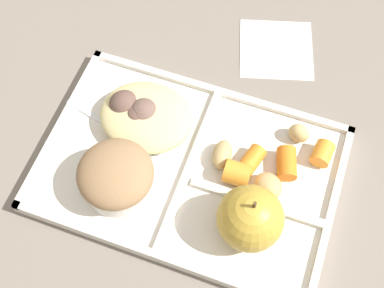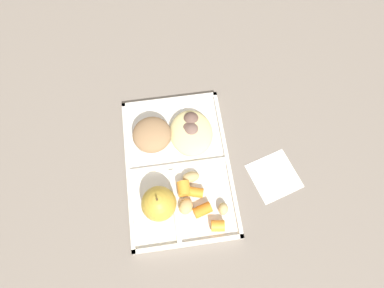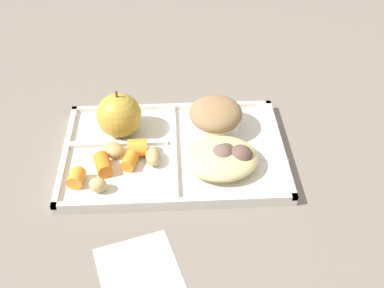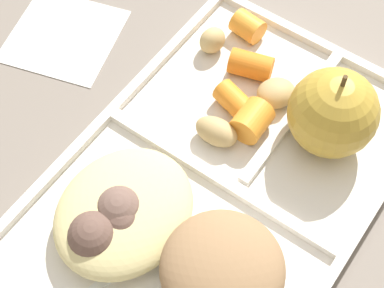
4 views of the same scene
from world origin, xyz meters
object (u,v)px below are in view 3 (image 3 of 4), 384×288
object	(u,v)px
green_apple	(120,115)
bran_muffin	(217,117)
lunch_tray	(174,153)
plastic_fork	(237,155)

from	to	relation	value
green_apple	bran_muffin	world-z (taller)	green_apple
green_apple	bran_muffin	xyz separation A→B (m)	(0.16, -0.00, -0.01)
lunch_tray	bran_muffin	world-z (taller)	bran_muffin
plastic_fork	green_apple	bearing A→B (deg)	160.25
bran_muffin	plastic_fork	size ratio (longest dim) A/B	0.62
bran_muffin	plastic_fork	distance (m)	0.08
lunch_tray	green_apple	bearing A→B (deg)	150.10
green_apple	plastic_fork	world-z (taller)	green_apple
lunch_tray	bran_muffin	xyz separation A→B (m)	(0.07, 0.05, 0.03)
lunch_tray	green_apple	size ratio (longest dim) A/B	4.21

